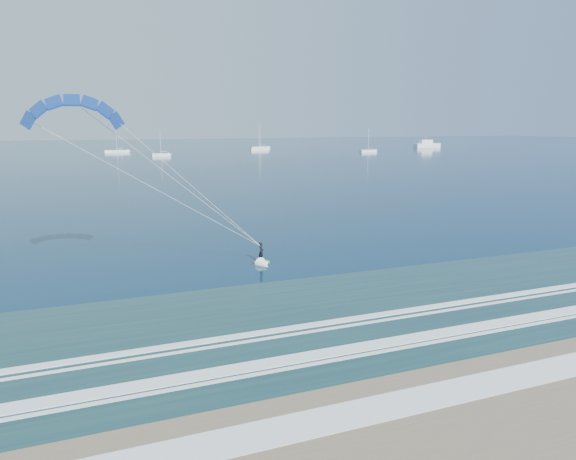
% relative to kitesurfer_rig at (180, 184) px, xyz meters
% --- Properties ---
extents(ground, '(900.00, 900.00, 0.00)m').
position_rel_kitesurfer_rig_xyz_m(ground, '(9.86, -21.99, -7.88)').
color(ground, '#082B48').
rests_on(ground, ground).
extents(kitesurfer_rig, '(20.08, 7.87, 15.43)m').
position_rel_kitesurfer_rig_xyz_m(kitesurfer_rig, '(0.00, 0.00, 0.00)').
color(kitesurfer_rig, '#84D519').
rests_on(kitesurfer_rig, ground).
extents(motor_yacht, '(15.31, 4.08, 6.29)m').
position_rel_kitesurfer_rig_xyz_m(motor_yacht, '(170.06, 201.09, -6.21)').
color(motor_yacht, silver).
rests_on(motor_yacht, ground).
extents(sailboat_2, '(10.67, 2.40, 14.11)m').
position_rel_kitesurfer_rig_xyz_m(sailboat_2, '(6.10, 205.97, -7.18)').
color(sailboat_2, silver).
rests_on(sailboat_2, ground).
extents(sailboat_3, '(7.09, 2.40, 10.06)m').
position_rel_kitesurfer_rig_xyz_m(sailboat_3, '(20.94, 170.79, -7.20)').
color(sailboat_3, silver).
rests_on(sailboat_3, ground).
extents(sailboat_4, '(9.76, 2.40, 13.12)m').
position_rel_kitesurfer_rig_xyz_m(sailboat_4, '(78.26, 218.02, -7.19)').
color(sailboat_4, silver).
rests_on(sailboat_4, ground).
extents(sailboat_5, '(8.87, 2.40, 12.09)m').
position_rel_kitesurfer_rig_xyz_m(sailboat_5, '(71.58, 199.47, -7.19)').
color(sailboat_5, silver).
rests_on(sailboat_5, ground).
extents(sailboat_6, '(7.87, 2.40, 10.78)m').
position_rel_kitesurfer_rig_xyz_m(sailboat_6, '(113.58, 167.57, -7.20)').
color(sailboat_6, silver).
rests_on(sailboat_6, ground).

